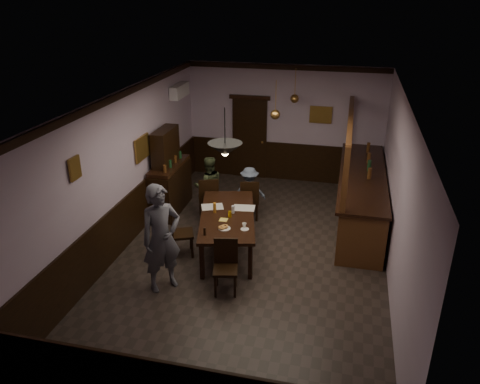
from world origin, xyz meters
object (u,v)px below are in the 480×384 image
(person_standing, at_px, (161,238))
(person_seated_right, at_px, (249,191))
(dining_table, at_px, (227,217))
(chair_far_right, at_px, (250,198))
(coffee_cup, at_px, (244,225))
(pendant_iron, at_px, (225,149))
(chair_side, at_px, (178,230))
(chair_far_left, at_px, (209,197))
(person_seated_left, at_px, (209,186))
(bar_counter, at_px, (361,195))
(pendant_brass_far, at_px, (295,99))
(chair_near, at_px, (226,263))
(soda_can, at_px, (230,214))
(pendant_brass_mid, at_px, (275,115))
(sideboard, at_px, (169,179))

(person_standing, distance_m, person_seated_right, 3.20)
(dining_table, height_order, chair_far_right, chair_far_right)
(person_standing, height_order, coffee_cup, person_standing)
(person_standing, distance_m, coffee_cup, 1.55)
(dining_table, bearing_deg, pendant_iron, -76.61)
(chair_side, relative_size, person_seated_right, 0.86)
(person_standing, relative_size, coffee_cup, 23.47)
(chair_far_left, relative_size, person_seated_left, 0.72)
(bar_counter, height_order, pendant_brass_far, pendant_brass_far)
(person_standing, bearing_deg, pendant_iron, -10.19)
(chair_near, relative_size, coffee_cup, 11.51)
(dining_table, relative_size, soda_can, 19.76)
(pendant_brass_mid, bearing_deg, person_seated_right, -172.29)
(coffee_cup, distance_m, soda_can, 0.49)
(chair_far_left, height_order, person_standing, person_standing)
(person_standing, relative_size, bar_counter, 0.46)
(pendant_iron, height_order, pendant_brass_mid, same)
(person_seated_left, distance_m, pendant_brass_far, 2.93)
(dining_table, xyz_separation_m, person_standing, (-0.73, -1.46, 0.25))
(dining_table, height_order, coffee_cup, coffee_cup)
(chair_near, height_order, bar_counter, bar_counter)
(chair_side, relative_size, person_seated_left, 0.70)
(pendant_brass_mid, bearing_deg, pendant_iron, -99.46)
(chair_far_right, bearing_deg, coffee_cup, 86.85)
(pendant_brass_far, bearing_deg, bar_counter, -39.20)
(chair_far_left, distance_m, coffee_cup, 1.96)
(bar_counter, distance_m, pendant_iron, 3.91)
(coffee_cup, bearing_deg, chair_far_right, 85.80)
(chair_far_right, xyz_separation_m, person_seated_right, (-0.06, 0.27, 0.05))
(chair_far_left, xyz_separation_m, person_seated_right, (0.80, 0.48, 0.02))
(person_seated_right, relative_size, coffee_cup, 13.90)
(dining_table, relative_size, chair_far_right, 2.55)
(person_standing, xyz_separation_m, coffee_cup, (1.16, 1.02, -0.14))
(person_seated_right, bearing_deg, soda_can, 78.92)
(chair_near, relative_size, person_standing, 0.49)
(person_standing, bearing_deg, chair_far_left, 42.97)
(soda_can, distance_m, pendant_brass_far, 3.73)
(chair_near, distance_m, pendant_brass_mid, 3.48)
(bar_counter, bearing_deg, person_seated_left, -171.92)
(chair_near, bearing_deg, pendant_brass_mid, 72.58)
(sideboard, bearing_deg, soda_can, -39.80)
(dining_table, relative_size, chair_near, 2.58)
(chair_far_right, height_order, person_seated_left, person_seated_left)
(dining_table, distance_m, pendant_brass_mid, 2.41)
(chair_near, height_order, pendant_brass_mid, pendant_brass_mid)
(person_seated_right, bearing_deg, chair_far_right, 92.23)
(person_seated_left, distance_m, sideboard, 0.92)
(pendant_brass_far, bearing_deg, person_seated_right, -113.63)
(chair_near, height_order, person_seated_right, person_seated_right)
(bar_counter, relative_size, pendant_brass_far, 5.08)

